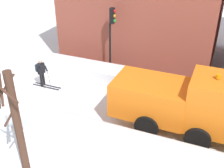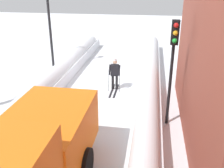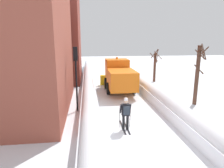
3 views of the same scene
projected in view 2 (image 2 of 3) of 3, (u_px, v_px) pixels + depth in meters
plow_truck at (28, 162)px, 6.38m from camera, size 3.20×5.98×3.12m
skier at (115, 72)px, 13.85m from camera, size 0.62×1.80×1.81m
traffic_light_pole at (173, 55)px, 9.65m from camera, size 0.28×0.42×4.34m
street_lamp at (49, 14)px, 16.27m from camera, size 0.40×0.40×5.75m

